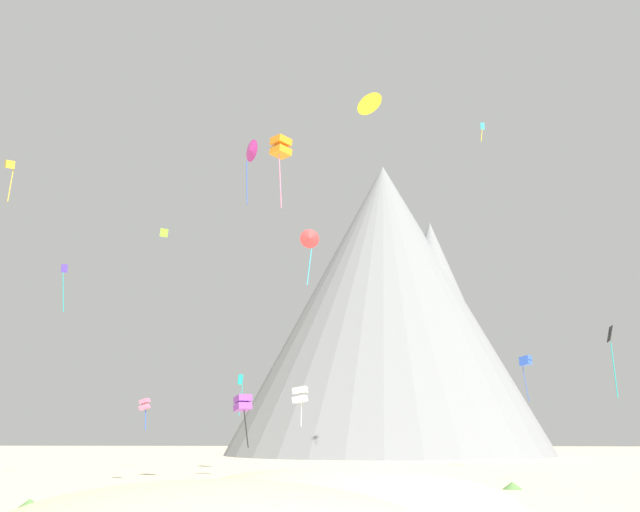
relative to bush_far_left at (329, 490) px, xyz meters
The scene contains 21 objects.
dune_foreground_right 7.38m from the bush_far_left, 74.95° to the right, with size 23.27×15.90×3.95m, color beige.
dune_midground 4.30m from the bush_far_left, 120.09° to the left, with size 13.52×19.88×2.73m, color beige.
bush_far_left is the anchor object (origin of this frame).
bush_near_left 21.85m from the bush_far_left, 125.36° to the right, with size 2.76×2.76×1.05m, color #568442.
bush_near_right 13.93m from the bush_far_left, 21.95° to the left, with size 1.50×1.50×0.54m, color #568442.
bush_mid_center 15.76m from the bush_far_left, 78.68° to the right, with size 2.40×2.40×1.07m, color #477238.
rock_massif 94.91m from the bush_far_left, 85.53° to the left, with size 67.49×67.49×54.35m.
kite_lime_mid 36.41m from the bush_far_left, 129.76° to the left, with size 0.91×0.44×0.89m.
kite_gold_high 39.82m from the bush_far_left, 162.48° to the left, with size 1.07×1.09×3.88m.
kite_rainbow_low 21.80m from the bush_far_left, 141.93° to the left, with size 0.89×0.84×2.65m.
kite_indigo_mid 34.83m from the bush_far_left, 148.39° to the left, with size 0.45×0.77×4.51m.
kite_orange_mid 25.23m from the bush_far_left, 153.15° to the left, with size 1.77×1.77×5.52m.
kite_black_low 26.08m from the bush_far_left, 23.42° to the left, with size 0.43×0.88×5.69m.
kite_white_low 22.60m from the bush_far_left, 100.51° to the left, with size 1.49×1.43×3.72m.
kite_yellow_high 35.74m from the bush_far_left, 76.63° to the left, with size 2.71×2.16×2.49m.
kite_magenta_high 35.29m from the bush_far_left, 117.00° to the left, with size 1.61×1.92×6.46m.
kite_red_mid 21.27m from the bush_far_left, 103.09° to the left, with size 1.61×0.55×4.76m.
kite_blue_low 47.00m from the bush_far_left, 62.53° to the left, with size 1.66×1.64×5.31m.
kite_teal_low 39.98m from the bush_far_left, 108.44° to the left, with size 0.65×0.64×4.79m.
kite_cyan_high 54.40m from the bush_far_left, 64.60° to the left, with size 0.53×0.42×2.34m.
kite_violet_low 9.60m from the bush_far_left, 148.94° to the left, with size 1.50×1.53×3.83m.
Camera 1 is at (6.58, -36.42, 4.02)m, focal length 44.24 mm.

